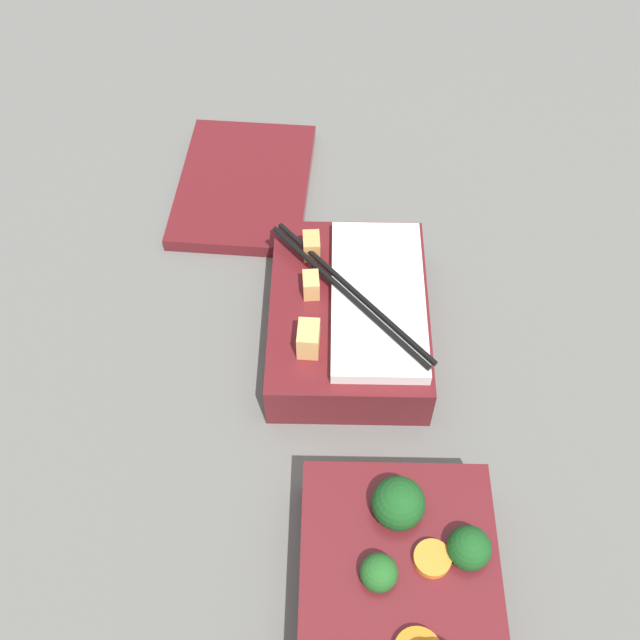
% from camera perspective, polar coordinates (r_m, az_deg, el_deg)
% --- Properties ---
extents(ground_plane, '(3.00, 3.00, 0.00)m').
position_cam_1_polar(ground_plane, '(0.66, 4.42, -9.29)').
color(ground_plane, slate).
extents(bento_tray_vegetable, '(0.20, 0.15, 0.08)m').
position_cam_1_polar(bento_tray_vegetable, '(0.58, 6.13, -20.60)').
color(bento_tray_vegetable, maroon).
rests_on(bento_tray_vegetable, ground_plane).
extents(bento_tray_rice, '(0.20, 0.15, 0.08)m').
position_cam_1_polar(bento_tray_rice, '(0.70, 2.40, 0.38)').
color(bento_tray_rice, maroon).
rests_on(bento_tray_rice, ground_plane).
extents(bento_lid, '(0.21, 0.15, 0.01)m').
position_cam_1_polar(bento_lid, '(0.85, -5.78, 10.22)').
color(bento_lid, maroon).
rests_on(bento_lid, ground_plane).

